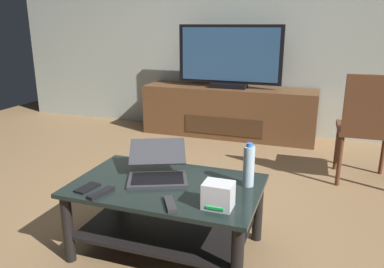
{
  "coord_description": "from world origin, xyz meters",
  "views": [
    {
      "loc": [
        0.82,
        -2.04,
        1.28
      ],
      "look_at": [
        0.02,
        0.25,
        0.57
      ],
      "focal_mm": 35.22,
      "sensor_mm": 36.0,
      "label": 1
    }
  ],
  "objects": [
    {
      "name": "ground_plane",
      "position": [
        0.0,
        0.0,
        0.0
      ],
      "size": [
        7.68,
        7.68,
        0.0
      ],
      "primitive_type": "plane",
      "color": "olive"
    },
    {
      "name": "back_wall",
      "position": [
        0.0,
        2.5,
        1.4
      ],
      "size": [
        6.4,
        0.12,
        2.8
      ],
      "primitive_type": "cube",
      "color": "#A8B2A8",
      "rests_on": "ground"
    },
    {
      "name": "coffee_table",
      "position": [
        0.04,
        -0.25,
        0.29
      ],
      "size": [
        1.05,
        0.66,
        0.42
      ],
      "color": "black",
      "rests_on": "ground"
    },
    {
      "name": "media_cabinet",
      "position": [
        -0.21,
        2.18,
        0.29
      ],
      "size": [
        2.0,
        0.48,
        0.58
      ],
      "color": "brown",
      "rests_on": "ground"
    },
    {
      "name": "television",
      "position": [
        -0.21,
        2.16,
        0.91
      ],
      "size": [
        1.19,
        0.2,
        0.7
      ],
      "color": "black",
      "rests_on": "media_cabinet"
    },
    {
      "name": "dining_chair",
      "position": [
        1.19,
        1.17,
        0.51
      ],
      "size": [
        0.45,
        0.45,
        0.92
      ],
      "color": "#59331E",
      "rests_on": "ground"
    },
    {
      "name": "laptop",
      "position": [
        -0.05,
        -0.17,
        0.47
      ],
      "size": [
        0.46,
        0.49,
        0.17
      ],
      "color": "#333338",
      "rests_on": "coffee_table"
    },
    {
      "name": "router_box",
      "position": [
        0.39,
        -0.43,
        0.48
      ],
      "size": [
        0.14,
        0.12,
        0.13
      ],
      "color": "silver",
      "rests_on": "coffee_table"
    },
    {
      "name": "water_bottle_near",
      "position": [
        0.48,
        -0.12,
        0.54
      ],
      "size": [
        0.06,
        0.06,
        0.25
      ],
      "color": "silver",
      "rests_on": "coffee_table"
    },
    {
      "name": "cell_phone",
      "position": [
        -0.34,
        -0.45,
        0.42
      ],
      "size": [
        0.09,
        0.15,
        0.01
      ],
      "primitive_type": "cube",
      "rotation": [
        0.0,
        0.0,
        -0.16
      ],
      "color": "black",
      "rests_on": "coffee_table"
    },
    {
      "name": "tv_remote",
      "position": [
        0.16,
        -0.49,
        0.43
      ],
      "size": [
        0.12,
        0.16,
        0.02
      ],
      "primitive_type": "cube",
      "rotation": [
        0.0,
        0.0,
        0.54
      ],
      "color": "#2D2D30",
      "rests_on": "coffee_table"
    },
    {
      "name": "soundbar_remote",
      "position": [
        -0.23,
        -0.5,
        0.43
      ],
      "size": [
        0.08,
        0.17,
        0.02
      ],
      "primitive_type": "cube",
      "rotation": [
        0.0,
        0.0,
        -0.27
      ],
      "color": "black",
      "rests_on": "coffee_table"
    }
  ]
}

